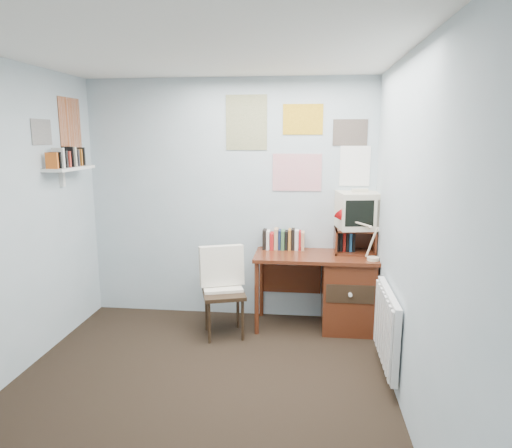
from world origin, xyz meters
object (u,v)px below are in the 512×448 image
(tv_riser, at_px, (355,241))
(desk_chair, at_px, (224,294))
(radiator, at_px, (387,327))
(desk_lamp, at_px, (374,239))
(crt_tv, at_px, (359,209))
(wall_shelf, at_px, (70,168))
(desk, at_px, (342,289))

(tv_riser, bearing_deg, desk_chair, -161.80)
(radiator, bearing_deg, desk_lamp, 91.49)
(desk_lamp, bearing_deg, crt_tv, 94.81)
(tv_riser, bearing_deg, radiator, -80.72)
(desk_chair, xyz_separation_m, wall_shelf, (-1.43, -0.07, 1.20))
(tv_riser, height_order, crt_tv, crt_tv)
(crt_tv, relative_size, radiator, 0.52)
(desk_lamp, relative_size, wall_shelf, 0.67)
(desk_chair, xyz_separation_m, radiator, (1.43, -0.62, 0.00))
(desk, bearing_deg, desk_lamp, -30.85)
(desk_lamp, distance_m, crt_tv, 0.39)
(desk, height_order, wall_shelf, wall_shelf)
(desk, xyz_separation_m, desk_chair, (-1.14, -0.30, 0.01))
(desk_chair, relative_size, desk_lamp, 2.02)
(crt_tv, bearing_deg, wall_shelf, -178.92)
(desk_chair, bearing_deg, desk, -2.27)
(wall_shelf, bearing_deg, crt_tv, 10.60)
(desk, bearing_deg, crt_tv, 40.50)
(radiator, height_order, wall_shelf, wall_shelf)
(desk, bearing_deg, radiator, -72.76)
(tv_riser, xyz_separation_m, crt_tv, (0.03, 0.02, 0.32))
(desk, xyz_separation_m, radiator, (0.29, -0.93, 0.01))
(tv_riser, distance_m, crt_tv, 0.33)
(tv_riser, height_order, wall_shelf, wall_shelf)
(tv_riser, xyz_separation_m, radiator, (0.17, -1.04, -0.47))
(desk, xyz_separation_m, tv_riser, (0.12, 0.11, 0.48))
(radiator, bearing_deg, wall_shelf, 169.11)
(desk, xyz_separation_m, wall_shelf, (-2.57, -0.38, 1.21))
(crt_tv, distance_m, radiator, 1.33)
(wall_shelf, bearing_deg, tv_riser, 10.32)
(desk_chair, height_order, radiator, desk_chair)
(desk_chair, bearing_deg, crt_tv, 1.37)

